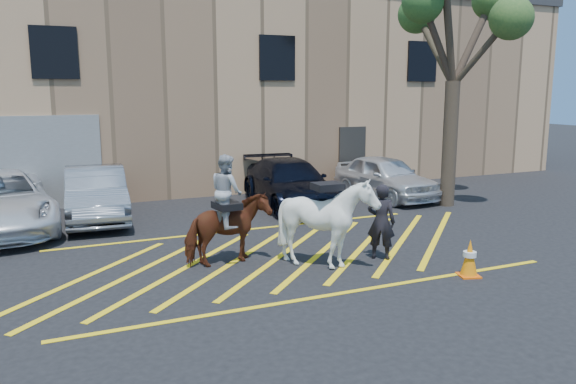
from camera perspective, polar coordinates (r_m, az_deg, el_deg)
name	(u,v)px	position (r m, az deg, el deg)	size (l,w,h in m)	color
ground	(275,253)	(12.45, -1.37, -6.19)	(90.00, 90.00, 0.00)	black
car_silver_sedan	(96,194)	(16.26, -18.92, -0.18)	(1.54, 4.42, 1.46)	gray
car_blue_suv	(290,183)	(17.17, 0.18, 0.87)	(2.00, 4.93, 1.43)	black
car_white_suv	(385,177)	(18.82, 9.83, 1.53)	(1.67, 4.14, 1.41)	silver
handler	(381,222)	(11.97, 9.45, -2.99)	(0.59, 0.39, 1.62)	black
warehouse	(160,87)	(23.46, -12.90, 10.36)	(32.42, 10.20, 7.30)	tan
hatching_zone	(280,256)	(12.18, -0.82, -6.53)	(12.60, 5.12, 0.01)	yellow
mounted_bay	(227,221)	(11.48, -6.20, -2.91)	(1.82, 1.02, 2.28)	#5A2015
saddled_white	(327,222)	(11.26, 3.99, -3.06)	(1.51, 1.70, 1.86)	white
traffic_cone	(470,258)	(11.38, 17.96, -6.39)	(0.47, 0.47, 0.73)	#FF5A0A
tree	(456,15)	(17.91, 16.70, 16.83)	(3.99, 4.37, 7.31)	#4C3C2E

